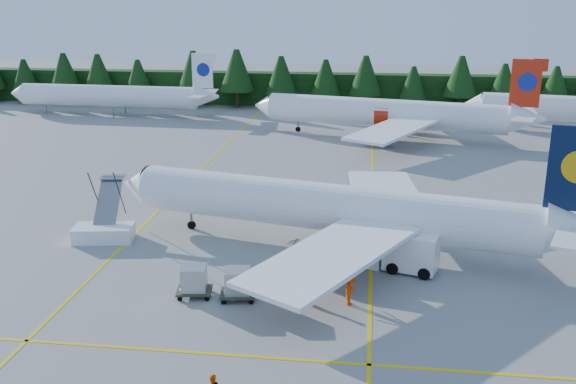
# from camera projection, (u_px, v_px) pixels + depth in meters

# --- Properties ---
(ground) EXTENTS (320.00, 320.00, 0.00)m
(ground) POSITION_uv_depth(u_px,v_px,m) (277.00, 308.00, 41.60)
(ground) COLOR gray
(ground) RESTS_ON ground
(taxi_stripe_a) EXTENTS (0.25, 120.00, 0.01)m
(taxi_stripe_a) POSITION_uv_depth(u_px,v_px,m) (165.00, 205.00, 62.31)
(taxi_stripe_a) COLOR yellow
(taxi_stripe_a) RESTS_ON ground
(taxi_stripe_b) EXTENTS (0.25, 120.00, 0.01)m
(taxi_stripe_b) POSITION_uv_depth(u_px,v_px,m) (372.00, 214.00, 59.83)
(taxi_stripe_b) COLOR yellow
(taxi_stripe_b) RESTS_ON ground
(taxi_stripe_cross) EXTENTS (80.00, 0.25, 0.01)m
(taxi_stripe_cross) POSITION_uv_depth(u_px,v_px,m) (261.00, 357.00, 35.90)
(taxi_stripe_cross) COLOR yellow
(taxi_stripe_cross) RESTS_ON ground
(treeline_hedge) EXTENTS (220.00, 4.00, 6.00)m
(treeline_hedge) POSITION_uv_depth(u_px,v_px,m) (342.00, 90.00, 118.53)
(treeline_hedge) COLOR black
(treeline_hedge) RESTS_ON ground
(airliner_navy) EXTENTS (37.68, 30.65, 11.12)m
(airliner_navy) POSITION_uv_depth(u_px,v_px,m) (319.00, 207.00, 51.02)
(airliner_navy) COLOR white
(airliner_navy) RESTS_ON ground
(airliner_red) EXTENTS (39.77, 32.37, 11.73)m
(airliner_red) POSITION_uv_depth(u_px,v_px,m) (379.00, 113.00, 91.46)
(airliner_red) COLOR white
(airliner_red) RESTS_ON ground
(airliner_far_left) EXTENTS (36.75, 5.15, 10.68)m
(airliner_far_left) POSITION_uv_depth(u_px,v_px,m) (103.00, 95.00, 109.38)
(airliner_far_left) COLOR white
(airliner_far_left) RESTS_ON ground
(airstairs) EXTENTS (5.16, 7.01, 4.34)m
(airstairs) POSITION_uv_depth(u_px,v_px,m) (105.00, 228.00, 53.32)
(airstairs) COLOR white
(airstairs) RESTS_ON ground
(service_truck) EXTENTS (6.48, 3.88, 2.95)m
(service_truck) POSITION_uv_depth(u_px,v_px,m) (396.00, 250.00, 47.30)
(service_truck) COLOR white
(service_truck) RESTS_ON ground
(uld_pair) EXTENTS (5.56, 2.20, 1.79)m
(uld_pair) POSITION_uv_depth(u_px,v_px,m) (216.00, 281.00, 42.73)
(uld_pair) COLOR #323627
(uld_pair) RESTS_ON ground
(crew_a) EXTENTS (0.69, 0.46, 1.86)m
(crew_a) POSITION_uv_depth(u_px,v_px,m) (290.00, 285.00, 42.85)
(crew_a) COLOR orange
(crew_a) RESTS_ON ground
(crew_c) EXTENTS (0.80, 0.97, 2.02)m
(crew_c) POSITION_uv_depth(u_px,v_px,m) (350.00, 291.00, 41.76)
(crew_c) COLOR #E33E04
(crew_c) RESTS_ON ground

